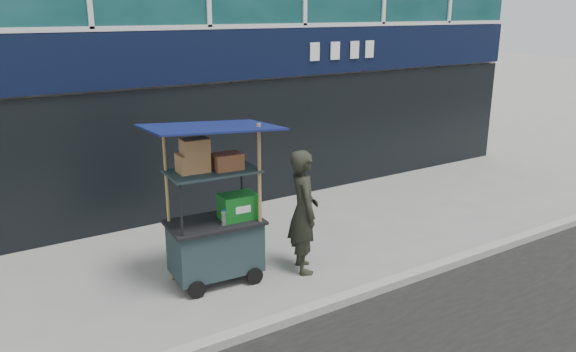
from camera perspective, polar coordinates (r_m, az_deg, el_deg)
ground at (r=7.77m, az=5.60°, el=-11.87°), size 80.00×80.00×0.00m
curb at (r=7.60m, az=6.57°, el=-12.06°), size 80.00×0.18×0.12m
vendor_cart at (r=7.84m, az=-7.32°, el=-5.12°), size 1.79×1.33×2.31m
vendor_man at (r=8.06m, az=1.58°, el=-3.62°), size 0.63×0.77×1.82m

